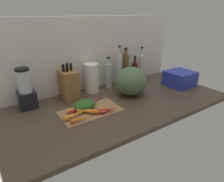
{
  "coord_description": "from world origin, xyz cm",
  "views": [
    {
      "loc": [
        -74.31,
        -105.59,
        62.65
      ],
      "look_at": [
        -5.92,
        -1.5,
        10.95
      ],
      "focal_mm": 30.52,
      "sensor_mm": 36.0,
      "label": 1
    }
  ],
  "objects_px": {
    "carrot_2": "(75,114)",
    "carrot_6": "(96,101)",
    "carrot_3": "(106,109)",
    "bottle_2": "(125,68)",
    "cutting_board": "(91,111)",
    "carrot_10": "(77,109)",
    "carrot_8": "(78,109)",
    "carrot_4": "(78,106)",
    "bottle_0": "(109,75)",
    "carrot_9": "(99,112)",
    "paper_towel_roll": "(92,78)",
    "carrot_0": "(108,109)",
    "winter_squash": "(131,81)",
    "bottle_3": "(134,72)",
    "bottle_4": "(141,67)",
    "knife_block": "(69,84)",
    "carrot_7": "(90,110)",
    "blender_appliance": "(26,91)",
    "carrot_1": "(80,105)",
    "carrot_12": "(81,119)",
    "dish_rack": "(180,78)",
    "bottle_1": "(119,70)",
    "carrot_5": "(91,112)"
  },
  "relations": [
    {
      "from": "carrot_0",
      "to": "bottle_0",
      "type": "height_order",
      "value": "bottle_0"
    },
    {
      "from": "bottle_0",
      "to": "bottle_3",
      "type": "distance_m",
      "value": 0.27
    },
    {
      "from": "carrot_6",
      "to": "carrot_12",
      "type": "xyz_separation_m",
      "value": [
        -0.2,
        -0.18,
        -0.0
      ]
    },
    {
      "from": "carrot_4",
      "to": "blender_appliance",
      "type": "distance_m",
      "value": 0.37
    },
    {
      "from": "bottle_3",
      "to": "dish_rack",
      "type": "height_order",
      "value": "bottle_3"
    },
    {
      "from": "carrot_2",
      "to": "dish_rack",
      "type": "relative_size",
      "value": 0.7
    },
    {
      "from": "carrot_4",
      "to": "paper_towel_roll",
      "type": "relative_size",
      "value": 0.73
    },
    {
      "from": "carrot_2",
      "to": "carrot_6",
      "type": "height_order",
      "value": "carrot_2"
    },
    {
      "from": "bottle_4",
      "to": "dish_rack",
      "type": "distance_m",
      "value": 0.38
    },
    {
      "from": "carrot_8",
      "to": "winter_squash",
      "type": "xyz_separation_m",
      "value": [
        0.48,
        0.04,
        0.09
      ]
    },
    {
      "from": "carrot_10",
      "to": "carrot_0",
      "type": "bearing_deg",
      "value": -37.19
    },
    {
      "from": "cutting_board",
      "to": "carrot_6",
      "type": "distance_m",
      "value": 0.13
    },
    {
      "from": "carrot_2",
      "to": "carrot_4",
      "type": "height_order",
      "value": "carrot_2"
    },
    {
      "from": "winter_squash",
      "to": "carrot_7",
      "type": "bearing_deg",
      "value": -165.91
    },
    {
      "from": "carrot_5",
      "to": "carrot_9",
      "type": "relative_size",
      "value": 1.3
    },
    {
      "from": "cutting_board",
      "to": "carrot_10",
      "type": "xyz_separation_m",
      "value": [
        -0.08,
        0.04,
        0.02
      ]
    },
    {
      "from": "carrot_2",
      "to": "carrot_9",
      "type": "relative_size",
      "value": 1.58
    },
    {
      "from": "carrot_12",
      "to": "dish_rack",
      "type": "distance_m",
      "value": 1.04
    },
    {
      "from": "carrot_1",
      "to": "bottle_2",
      "type": "relative_size",
      "value": 0.4
    },
    {
      "from": "blender_appliance",
      "to": "carrot_1",
      "type": "bearing_deg",
      "value": -33.31
    },
    {
      "from": "carrot_6",
      "to": "carrot_8",
      "type": "bearing_deg",
      "value": -160.99
    },
    {
      "from": "carrot_7",
      "to": "blender_appliance",
      "type": "distance_m",
      "value": 0.47
    },
    {
      "from": "carrot_0",
      "to": "dish_rack",
      "type": "distance_m",
      "value": 0.83
    },
    {
      "from": "knife_block",
      "to": "bottle_3",
      "type": "bearing_deg",
      "value": 0.65
    },
    {
      "from": "carrot_8",
      "to": "paper_towel_roll",
      "type": "bearing_deg",
      "value": 47.79
    },
    {
      "from": "carrot_3",
      "to": "bottle_3",
      "type": "distance_m",
      "value": 0.66
    },
    {
      "from": "carrot_4",
      "to": "bottle_0",
      "type": "height_order",
      "value": "bottle_0"
    },
    {
      "from": "carrot_10",
      "to": "bottle_4",
      "type": "xyz_separation_m",
      "value": [
        0.8,
        0.28,
        0.11
      ]
    },
    {
      "from": "carrot_10",
      "to": "paper_towel_roll",
      "type": "distance_m",
      "value": 0.38
    },
    {
      "from": "cutting_board",
      "to": "carrot_7",
      "type": "bearing_deg",
      "value": -123.23
    },
    {
      "from": "winter_squash",
      "to": "bottle_3",
      "type": "bearing_deg",
      "value": 45.46
    },
    {
      "from": "carrot_8",
      "to": "carrot_10",
      "type": "height_order",
      "value": "carrot_8"
    },
    {
      "from": "carrot_3",
      "to": "winter_squash",
      "type": "distance_m",
      "value": 0.37
    },
    {
      "from": "carrot_2",
      "to": "carrot_5",
      "type": "distance_m",
      "value": 0.11
    },
    {
      "from": "blender_appliance",
      "to": "carrot_12",
      "type": "bearing_deg",
      "value": -59.34
    },
    {
      "from": "carrot_7",
      "to": "bottle_1",
      "type": "xyz_separation_m",
      "value": [
        0.47,
        0.33,
        0.12
      ]
    },
    {
      "from": "carrot_2",
      "to": "carrot_10",
      "type": "xyz_separation_m",
      "value": [
        0.04,
        0.07,
        -0.0
      ]
    },
    {
      "from": "carrot_3",
      "to": "winter_squash",
      "type": "relative_size",
      "value": 0.38
    },
    {
      "from": "carrot_0",
      "to": "carrot_2",
      "type": "xyz_separation_m",
      "value": [
        -0.21,
        0.06,
        -0.0
      ]
    },
    {
      "from": "carrot_4",
      "to": "carrot_2",
      "type": "bearing_deg",
      "value": -121.49
    },
    {
      "from": "carrot_4",
      "to": "carrot_6",
      "type": "distance_m",
      "value": 0.14
    },
    {
      "from": "winter_squash",
      "to": "bottle_0",
      "type": "bearing_deg",
      "value": 102.1
    },
    {
      "from": "carrot_7",
      "to": "bottle_4",
      "type": "xyz_separation_m",
      "value": [
        0.74,
        0.35,
        0.11
      ]
    },
    {
      "from": "carrot_2",
      "to": "carrot_6",
      "type": "distance_m",
      "value": 0.24
    },
    {
      "from": "carrot_4",
      "to": "carrot_9",
      "type": "xyz_separation_m",
      "value": [
        0.08,
        -0.16,
        0.0
      ]
    },
    {
      "from": "carrot_7",
      "to": "bottle_4",
      "type": "height_order",
      "value": "bottle_4"
    },
    {
      "from": "bottle_4",
      "to": "carrot_3",
      "type": "bearing_deg",
      "value": -148.81
    },
    {
      "from": "carrot_3",
      "to": "bottle_2",
      "type": "relative_size",
      "value": 0.31
    },
    {
      "from": "bottle_3",
      "to": "dish_rack",
      "type": "bearing_deg",
      "value": -46.1
    },
    {
      "from": "carrot_3",
      "to": "carrot_8",
      "type": "height_order",
      "value": "carrot_8"
    }
  ]
}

